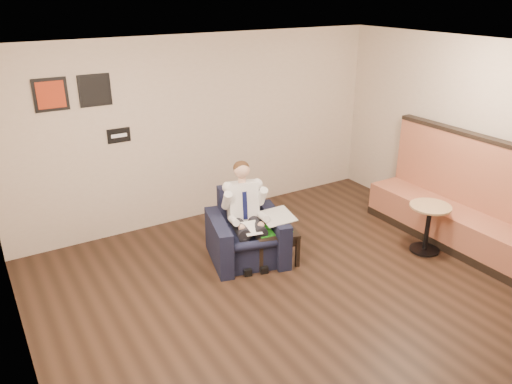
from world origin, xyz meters
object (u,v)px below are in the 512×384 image
seated_man (249,220)px  coffee_mug (284,220)px  cafe_table (427,228)px  green_folder (272,230)px  armchair (247,228)px  banquette (466,196)px  smartphone (274,223)px  side_table (274,244)px

seated_man → coffee_mug: (0.53, -0.03, -0.12)m
coffee_mug → cafe_table: (1.73, -0.95, -0.16)m
green_folder → coffee_mug: bearing=18.0°
armchair → banquette: bearing=-9.4°
armchair → seated_man: (-0.03, -0.12, 0.17)m
smartphone → armchair: bearing=-165.0°
smartphone → banquette: banquette is taller
coffee_mug → armchair: bearing=163.5°
smartphone → cafe_table: (1.85, -1.02, -0.12)m
green_folder → banquette: bearing=-21.8°
green_folder → smartphone: 0.20m
seated_man → cafe_table: bearing=-8.9°
armchair → smartphone: bearing=3.9°
armchair → smartphone: armchair is taller
coffee_mug → banquette: banquette is taller
cafe_table → smartphone: bearing=151.0°
seated_man → green_folder: (0.28, -0.11, -0.16)m
side_table → banquette: banquette is taller
armchair → banquette: size_ratio=0.32×
coffee_mug → cafe_table: cafe_table is taller
green_folder → coffee_mug: 0.26m
side_table → coffee_mug: coffee_mug is taller
armchair → smartphone: (0.38, -0.07, 0.00)m
armchair → coffee_mug: (0.50, -0.15, 0.05)m
coffee_mug → side_table: bearing=-162.0°
seated_man → banquette: (2.80, -1.12, 0.13)m
coffee_mug → banquette: size_ratio=0.03×
armchair → seated_man: seated_man is taller
smartphone → side_table: bearing=-97.4°
coffee_mug → cafe_table: size_ratio=0.14×
coffee_mug → smartphone: coffee_mug is taller
armchair → coffee_mug: bearing=-1.9°
side_table → coffee_mug: 0.35m
coffee_mug → seated_man: bearing=176.6°
cafe_table → banquette: bearing=-14.1°
side_table → coffee_mug: bearing=18.0°
coffee_mug → banquette: 2.53m
seated_man → coffee_mug: seated_man is taller
smartphone → banquette: 2.67m
armchair → side_table: 0.43m
green_folder → seated_man: bearing=158.6°
banquette → cafe_table: size_ratio=4.32×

